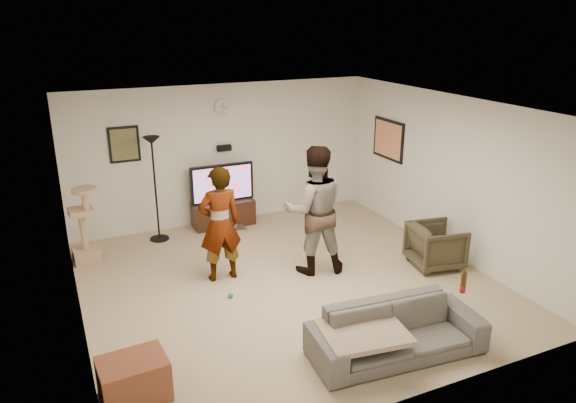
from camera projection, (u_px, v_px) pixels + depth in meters
name	position (u px, v px, depth m)	size (l,w,h in m)	color
floor	(287.00, 283.00, 7.70)	(5.50, 5.50, 0.02)	tan
ceiling	(287.00, 106.00, 6.87)	(5.50, 5.50, 0.02)	silver
wall_back	(223.00, 154.00, 9.65)	(5.50, 0.04, 2.50)	white
wall_front	(412.00, 288.00, 4.93)	(5.50, 0.04, 2.50)	white
wall_left	(71.00, 232.00, 6.20)	(0.04, 5.50, 2.50)	white
wall_right	(448.00, 175.00, 8.37)	(0.04, 5.50, 2.50)	white
wall_clock	(222.00, 107.00, 9.34)	(0.26, 0.26, 0.04)	silver
wall_speaker	(224.00, 148.00, 9.55)	(0.25, 0.10, 0.10)	black
picture_back	(124.00, 144.00, 8.84)	(0.42, 0.03, 0.52)	brown
picture_right	(388.00, 139.00, 9.66)	(0.03, 0.78, 0.62)	#E4835C
tv_stand	(223.00, 213.00, 9.72)	(1.09, 0.45, 0.46)	black
console_box	(234.00, 230.00, 9.47)	(0.40, 0.30, 0.07)	silver
tv	(222.00, 183.00, 9.54)	(1.15, 0.08, 0.68)	black
tv_screen	(223.00, 184.00, 9.50)	(1.05, 0.01, 0.60)	blue
floor_lamp	(156.00, 190.00, 8.88)	(0.32, 0.32, 1.77)	black
cat_tree	(83.00, 225.00, 8.17)	(0.38, 0.38, 1.19)	tan
person_left	(220.00, 224.00, 7.55)	(0.61, 0.40, 1.68)	#9494A6
person_right	(314.00, 210.00, 7.76)	(0.92, 0.72, 1.90)	#3B53A1
sofa	(396.00, 332.00, 5.98)	(1.95, 0.76, 0.57)	#534F4B
throw_blanket	(364.00, 333.00, 5.78)	(0.90, 0.70, 0.06)	tan
beer_bottle	(463.00, 283.00, 6.20)	(0.06, 0.06, 0.25)	#3C260C
armchair	(436.00, 246.00, 8.09)	(0.71, 0.73, 0.66)	#373121
side_table	(134.00, 379.00, 5.30)	(0.65, 0.49, 0.43)	brown
toy_ball	(231.00, 295.00, 7.26)	(0.07, 0.07, 0.07)	#009282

